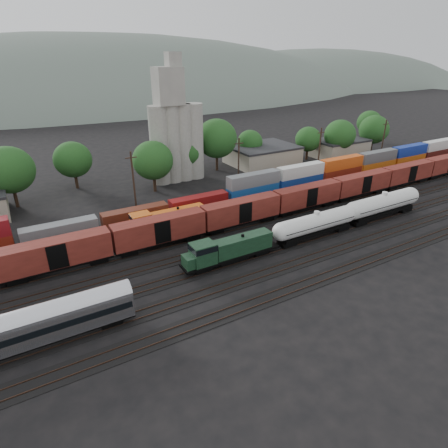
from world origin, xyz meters
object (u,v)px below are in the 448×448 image
green_locomotive (227,250)px  grain_silo (176,134)px  tank_car_a (316,223)px  orange_locomotive (164,220)px  passenger_coach (26,328)px

green_locomotive → grain_silo: bearing=75.9°
green_locomotive → tank_car_a: tank_car_a is taller
green_locomotive → tank_car_a: size_ratio=0.90×
green_locomotive → tank_car_a: bearing=0.0°
tank_car_a → orange_locomotive: tank_car_a is taller
passenger_coach → green_locomotive: bearing=10.5°
orange_locomotive → grain_silo: 30.90m
green_locomotive → grain_silo: 43.19m
passenger_coach → orange_locomotive: bearing=41.0°
passenger_coach → grain_silo: bearing=51.1°
green_locomotive → tank_car_a: 17.37m
tank_car_a → grain_silo: size_ratio=0.61×
tank_car_a → orange_locomotive: 25.98m
green_locomotive → orange_locomotive: bearing=104.4°
passenger_coach → tank_car_a: bearing=6.4°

